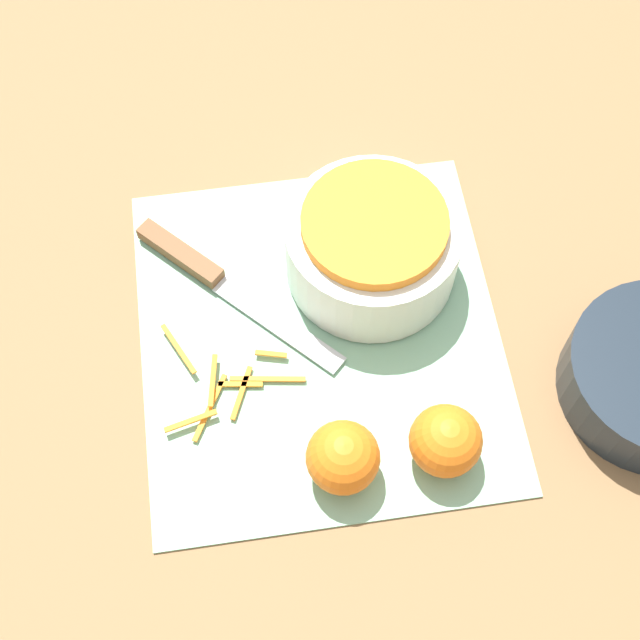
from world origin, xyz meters
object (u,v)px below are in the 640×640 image
at_px(bowl_speckled, 372,246).
at_px(orange_left, 446,441).
at_px(knife, 203,270).
at_px(orange_right, 346,457).

distance_m(bowl_speckled, orange_left, 0.21).
bearing_deg(knife, orange_right, -18.25).
bearing_deg(bowl_speckled, orange_left, 8.65).
xyz_separation_m(bowl_speckled, orange_left, (0.21, 0.03, -0.01)).
xyz_separation_m(knife, orange_left, (0.23, 0.21, 0.03)).
relative_size(bowl_speckled, orange_left, 2.59).
distance_m(orange_left, orange_right, 0.09).
relative_size(knife, orange_left, 2.98).
distance_m(bowl_speckled, orange_right, 0.22).
xyz_separation_m(bowl_speckled, knife, (-0.02, -0.17, -0.04)).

